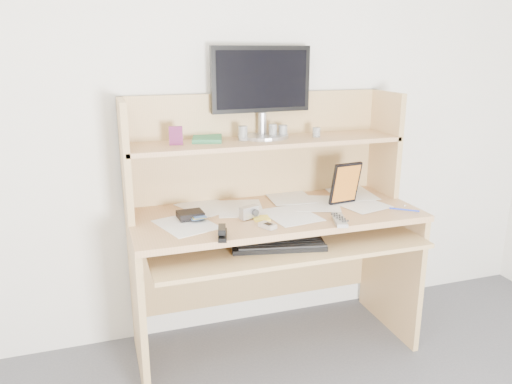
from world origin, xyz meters
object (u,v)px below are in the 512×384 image
object	(u,v)px
desk	(270,217)
tv_remote	(340,220)
keyboard	(278,245)
monitor	(262,89)
game_case	(345,183)

from	to	relation	value
desk	tv_remote	size ratio (longest dim) A/B	8.05
keyboard	tv_remote	distance (m)	0.30
tv_remote	monitor	world-z (taller)	monitor
monitor	desk	bearing A→B (deg)	-96.00
desk	monitor	bearing A→B (deg)	86.61
monitor	keyboard	bearing A→B (deg)	-101.58
tv_remote	monitor	distance (m)	0.77
game_case	monitor	xyz separation A→B (m)	(-0.36, 0.25, 0.46)
keyboard	desk	bearing A→B (deg)	89.72
keyboard	tv_remote	xyz separation A→B (m)	(0.28, -0.04, 0.10)
desk	keyboard	distance (m)	0.30
desk	monitor	world-z (taller)	monitor
desk	monitor	distance (m)	0.65
keyboard	game_case	xyz separation A→B (m)	(0.43, 0.20, 0.20)
desk	game_case	xyz separation A→B (m)	(0.37, -0.09, 0.17)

